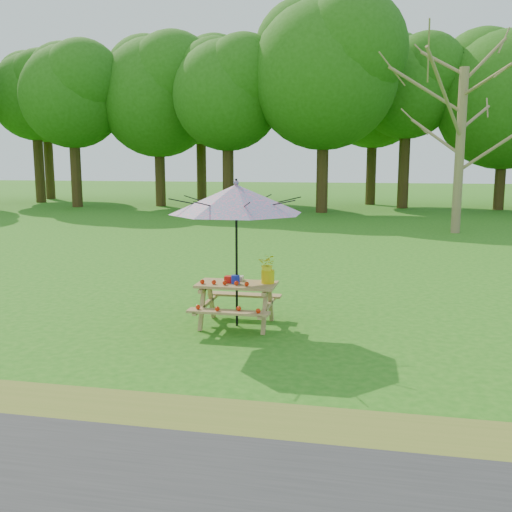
# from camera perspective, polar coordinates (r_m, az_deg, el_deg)

# --- Properties ---
(ground) EXTENTS (120.00, 120.00, 0.00)m
(ground) POSITION_cam_1_polar(r_m,az_deg,el_deg) (8.17, 10.65, -8.58)
(ground) COLOR #246E15
(ground) RESTS_ON ground
(drygrass_strip) EXTENTS (120.00, 1.20, 0.01)m
(drygrass_strip) POSITION_cam_1_polar(r_m,az_deg,el_deg) (5.57, 10.18, -17.44)
(drygrass_strip) COLOR olive
(drygrass_strip) RESTS_ON ground
(treeline) EXTENTS (60.00, 12.00, 16.00)m
(treeline) POSITION_cam_1_polar(r_m,az_deg,el_deg) (30.27, 11.82, 19.75)
(treeline) COLOR #236010
(treeline) RESTS_ON ground
(picnic_table) EXTENTS (1.20, 1.32, 0.67)m
(picnic_table) POSITION_cam_1_polar(r_m,az_deg,el_deg) (8.77, -1.93, -4.93)
(picnic_table) COLOR #9A8045
(picnic_table) RESTS_ON ground
(patio_umbrella) EXTENTS (2.63, 2.63, 2.25)m
(patio_umbrella) POSITION_cam_1_polar(r_m,az_deg,el_deg) (8.52, -1.99, 5.70)
(patio_umbrella) COLOR black
(patio_umbrella) RESTS_ON ground
(produce_bins) EXTENTS (0.25, 0.37, 0.13)m
(produce_bins) POSITION_cam_1_polar(r_m,az_deg,el_deg) (8.73, -2.18, -2.33)
(produce_bins) COLOR red
(produce_bins) RESTS_ON picnic_table
(tomatoes_row) EXTENTS (0.77, 0.13, 0.07)m
(tomatoes_row) POSITION_cam_1_polar(r_m,az_deg,el_deg) (8.56, -3.20, -2.71)
(tomatoes_row) COLOR red
(tomatoes_row) RESTS_ON picnic_table
(flower_bucket) EXTENTS (0.29, 0.26, 0.44)m
(flower_bucket) POSITION_cam_1_polar(r_m,az_deg,el_deg) (8.65, 1.20, -1.19)
(flower_bucket) COLOR yellow
(flower_bucket) RESTS_ON picnic_table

